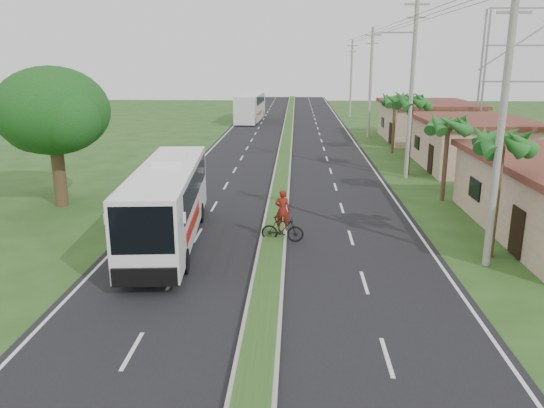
{
  "coord_description": "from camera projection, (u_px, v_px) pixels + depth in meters",
  "views": [
    {
      "loc": [
        0.97,
        -17.89,
        7.8
      ],
      "look_at": [
        -0.04,
        4.12,
        1.8
      ],
      "focal_mm": 35.0,
      "sensor_mm": 36.0,
      "label": 1
    }
  ],
  "objects": [
    {
      "name": "utility_pole_a",
      "position": [
        502.0,
        120.0,
        19.39
      ],
      "size": [
        1.6,
        0.28,
        11.0
      ],
      "color": "gray",
      "rests_on": "ground"
    },
    {
      "name": "lane_edge_left",
      "position": [
        191.0,
        170.0,
        38.9
      ],
      "size": [
        0.12,
        160.0,
        0.01
      ],
      "primitive_type": "cube",
      "color": "silver",
      "rests_on": "ground"
    },
    {
      "name": "ground",
      "position": [
        268.0,
        281.0,
        19.33
      ],
      "size": [
        180.0,
        180.0,
        0.0
      ],
      "primitive_type": "plane",
      "color": "#294419",
      "rests_on": "ground"
    },
    {
      "name": "palm_verge_c",
      "position": [
        412.0,
        101.0,
        35.91
      ],
      "size": [
        2.4,
        2.4,
        5.85
      ],
      "color": "#473321",
      "rests_on": "ground"
    },
    {
      "name": "billboard_lattice",
      "position": [
        542.0,
        72.0,
        45.49
      ],
      "size": [
        10.18,
        1.18,
        12.07
      ],
      "color": "gray",
      "rests_on": "ground"
    },
    {
      "name": "palm_verge_b",
      "position": [
        448.0,
        124.0,
        29.34
      ],
      "size": [
        2.4,
        2.4,
        5.05
      ],
      "color": "#473321",
      "rests_on": "ground"
    },
    {
      "name": "shop_far",
      "position": [
        427.0,
        121.0,
        52.91
      ],
      "size": [
        8.6,
        11.6,
        3.82
      ],
      "color": "tan",
      "rests_on": "ground"
    },
    {
      "name": "motorcyclist",
      "position": [
        283.0,
        223.0,
        23.32
      ],
      "size": [
        1.93,
        0.71,
        2.37
      ],
      "rotation": [
        0.0,
        0.0,
        -0.1
      ],
      "color": "black",
      "rests_on": "ground"
    },
    {
      "name": "utility_pole_c",
      "position": [
        371.0,
        82.0,
        54.1
      ],
      "size": [
        1.6,
        0.28,
        11.0
      ],
      "color": "gray",
      "rests_on": "ground"
    },
    {
      "name": "shade_tree",
      "position": [
        51.0,
        114.0,
        28.2
      ],
      "size": [
        6.3,
        6.0,
        7.54
      ],
      "color": "#473321",
      "rests_on": "ground"
    },
    {
      "name": "utility_pole_d",
      "position": [
        351.0,
        78.0,
        73.44
      ],
      "size": [
        1.6,
        0.28,
        10.5
      ],
      "color": "gray",
      "rests_on": "ground"
    },
    {
      "name": "road_asphalt",
      "position": [
        282.0,
        171.0,
        38.61
      ],
      "size": [
        14.0,
        160.0,
        0.02
      ],
      "primitive_type": "cube",
      "color": "black",
      "rests_on": "ground"
    },
    {
      "name": "coach_bus_far",
      "position": [
        250.0,
        106.0,
        69.43
      ],
      "size": [
        3.13,
        12.14,
        3.51
      ],
      "rotation": [
        0.0,
        0.0,
        -0.04
      ],
      "color": "white",
      "rests_on": "ground"
    },
    {
      "name": "lane_edge_right",
      "position": [
        375.0,
        172.0,
        38.31
      ],
      "size": [
        0.12,
        160.0,
        0.01
      ],
      "primitive_type": "cube",
      "color": "silver",
      "rests_on": "ground"
    },
    {
      "name": "palm_verge_d",
      "position": [
        395.0,
        100.0,
        44.72
      ],
      "size": [
        2.4,
        2.4,
        5.25
      ],
      "color": "#473321",
      "rests_on": "ground"
    },
    {
      "name": "palm_verge_a",
      "position": [
        503.0,
        141.0,
        20.58
      ],
      "size": [
        2.4,
        2.4,
        5.45
      ],
      "color": "#473321",
      "rests_on": "ground"
    },
    {
      "name": "shop_mid",
      "position": [
        471.0,
        143.0,
        39.43
      ],
      "size": [
        7.6,
        10.6,
        3.67
      ],
      "color": "tan",
      "rests_on": "ground"
    },
    {
      "name": "median_strip",
      "position": [
        282.0,
        169.0,
        38.58
      ],
      "size": [
        1.2,
        160.0,
        0.18
      ],
      "color": "gray",
      "rests_on": "ground"
    },
    {
      "name": "utility_pole_b",
      "position": [
        411.0,
        84.0,
        34.67
      ],
      "size": [
        3.2,
        0.28,
        12.0
      ],
      "color": "gray",
      "rests_on": "ground"
    },
    {
      "name": "coach_bus_main",
      "position": [
        168.0,
        198.0,
        22.97
      ],
      "size": [
        3.32,
        11.44,
        3.65
      ],
      "rotation": [
        0.0,
        0.0,
        0.09
      ],
      "color": "white",
      "rests_on": "ground"
    }
  ]
}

